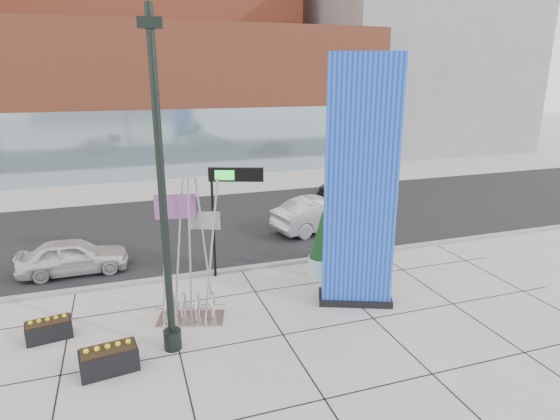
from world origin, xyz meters
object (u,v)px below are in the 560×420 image
object	(u,v)px
lamp_post	(164,224)
overhead_street_sign	(231,182)
car_white_west	(73,257)
car_silver_mid	(322,214)
public_art_sculpture	(190,284)
blue_pylon	(360,190)
concrete_bollard	(173,305)

from	to	relation	value
lamp_post	overhead_street_sign	xyz separation A→B (m)	(2.79, 4.47, -0.08)
lamp_post	car_white_west	bearing A→B (deg)	114.80
car_silver_mid	public_art_sculpture	bearing A→B (deg)	120.21
blue_pylon	car_silver_mid	bearing A→B (deg)	97.27
lamp_post	overhead_street_sign	size ratio (longest dim) A/B	2.14
blue_pylon	car_white_west	distance (m)	11.14
car_silver_mid	lamp_post	bearing A→B (deg)	123.08
blue_pylon	overhead_street_sign	size ratio (longest dim) A/B	1.92
blue_pylon	concrete_bollard	size ratio (longest dim) A/B	12.45
blue_pylon	overhead_street_sign	xyz separation A→B (m)	(-3.35, 3.53, -0.28)
public_art_sculpture	car_silver_mid	world-z (taller)	public_art_sculpture
overhead_street_sign	car_silver_mid	world-z (taller)	overhead_street_sign
blue_pylon	car_silver_mid	xyz separation A→B (m)	(1.96, 7.28, -3.05)
lamp_post	car_white_west	world-z (taller)	lamp_post
overhead_street_sign	car_white_west	distance (m)	6.77
lamp_post	public_art_sculpture	distance (m)	2.95
lamp_post	car_white_west	distance (m)	7.73
overhead_street_sign	public_art_sculpture	bearing A→B (deg)	-103.94
overhead_street_sign	blue_pylon	bearing A→B (deg)	-26.15
lamp_post	overhead_street_sign	bearing A→B (deg)	58.03
car_white_west	blue_pylon	bearing A→B (deg)	-121.19
lamp_post	concrete_bollard	distance (m)	3.88
car_white_west	car_silver_mid	bearing A→B (deg)	-80.99
public_art_sculpture	concrete_bollard	distance (m)	1.14
lamp_post	concrete_bollard	xyz separation A→B (m)	(0.22, 1.95, -3.34)
blue_pylon	car_white_west	bearing A→B (deg)	171.09
blue_pylon	public_art_sculpture	bearing A→B (deg)	-163.16
overhead_street_sign	car_white_west	world-z (taller)	overhead_street_sign
lamp_post	car_silver_mid	world-z (taller)	lamp_post
public_art_sculpture	overhead_street_sign	size ratio (longest dim) A/B	1.10
blue_pylon	public_art_sculpture	world-z (taller)	blue_pylon
public_art_sculpture	overhead_street_sign	bearing A→B (deg)	71.91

